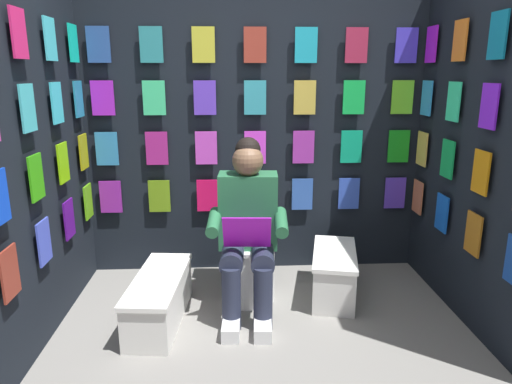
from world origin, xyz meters
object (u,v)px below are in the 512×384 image
person_reading (248,227)px  comic_longbox_far (159,299)px  toilet (248,253)px  comic_longbox_near (334,274)px

person_reading → comic_longbox_far: 0.75m
person_reading → comic_longbox_far: size_ratio=1.40×
toilet → person_reading: person_reading is taller
person_reading → comic_longbox_near: size_ratio=1.64×
person_reading → comic_longbox_near: bearing=-162.1°
toilet → comic_longbox_near: (-0.63, 0.06, -0.15)m
toilet → comic_longbox_near: 0.65m
person_reading → comic_longbox_near: person_reading is taller
toilet → person_reading: bearing=90.5°
comic_longbox_near → comic_longbox_far: size_ratio=0.85×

